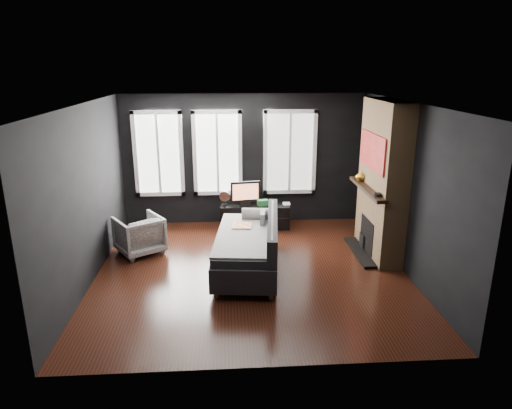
{
  "coord_description": "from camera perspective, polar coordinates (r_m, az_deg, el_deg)",
  "views": [
    {
      "loc": [
        -0.38,
        -6.83,
        3.26
      ],
      "look_at": [
        0.1,
        0.3,
        1.05
      ],
      "focal_mm": 32.0,
      "sensor_mm": 36.0,
      "label": 1
    }
  ],
  "objects": [
    {
      "name": "book",
      "position": [
        9.4,
        3.37,
        0.66
      ],
      "size": [
        0.15,
        0.03,
        0.21
      ],
      "primitive_type": "imported",
      "rotation": [
        0.0,
        0.0,
        -0.08
      ],
      "color": "#A49884",
      "rests_on": "media_console"
    },
    {
      "name": "floor",
      "position": [
        7.58,
        -0.61,
        -8.3
      ],
      "size": [
        5.0,
        5.0,
        0.0
      ],
      "primitive_type": "plane",
      "color": "black",
      "rests_on": "ground"
    },
    {
      "name": "monitor",
      "position": [
        9.32,
        -1.35,
        1.64
      ],
      "size": [
        0.63,
        0.23,
        0.55
      ],
      "primitive_type": null,
      "rotation": [
        0.0,
        0.0,
        0.16
      ],
      "color": "black",
      "rests_on": "media_console"
    },
    {
      "name": "wall_back",
      "position": [
        9.53,
        -1.5,
        5.61
      ],
      "size": [
        5.0,
        0.02,
        2.7
      ],
      "primitive_type": "cube",
      "color": "black",
      "rests_on": "ground"
    },
    {
      "name": "desk_fan",
      "position": [
        9.33,
        -3.93,
        0.83
      ],
      "size": [
        0.25,
        0.25,
        0.31
      ],
      "primitive_type": null,
      "rotation": [
        0.0,
        0.0,
        -0.15
      ],
      "color": "#A9A9A9",
      "rests_on": "media_console"
    },
    {
      "name": "ceiling",
      "position": [
        6.87,
        -0.68,
        12.5
      ],
      "size": [
        5.0,
        5.0,
        0.0
      ],
      "primitive_type": "plane",
      "color": "white",
      "rests_on": "ground"
    },
    {
      "name": "storage_box",
      "position": [
        9.33,
        0.84,
        0.24
      ],
      "size": [
        0.24,
        0.18,
        0.12
      ],
      "primitive_type": "cube",
      "rotation": [
        0.0,
        0.0,
        0.24
      ],
      "color": "#2C7B43",
      "rests_on": "media_console"
    },
    {
      "name": "sofa",
      "position": [
        7.44,
        -1.11,
        -4.92
      ],
      "size": [
        1.3,
        2.26,
        0.93
      ],
      "primitive_type": null,
      "rotation": [
        0.0,
        0.0,
        -0.11
      ],
      "color": "black",
      "rests_on": "floor"
    },
    {
      "name": "fireplace",
      "position": [
        8.13,
        15.54,
        2.95
      ],
      "size": [
        0.7,
        1.62,
        2.7
      ],
      "primitive_type": null,
      "color": "#93724C",
      "rests_on": "floor"
    },
    {
      "name": "mug",
      "position": [
        9.29,
        2.16,
        0.17
      ],
      "size": [
        0.14,
        0.13,
        0.12
      ],
      "primitive_type": "imported",
      "rotation": [
        0.0,
        0.0,
        -0.37
      ],
      "color": "#EA4204",
      "rests_on": "media_console"
    },
    {
      "name": "media_console",
      "position": [
        9.44,
        -0.13,
        -1.45
      ],
      "size": [
        1.44,
        0.52,
        0.49
      ],
      "primitive_type": null,
      "rotation": [
        0.0,
        0.0,
        -0.06
      ],
      "color": "black",
      "rests_on": "floor"
    },
    {
      "name": "mantel_clock",
      "position": [
        7.57,
        15.03,
        1.2
      ],
      "size": [
        0.15,
        0.15,
        0.04
      ],
      "primitive_type": "cylinder",
      "rotation": [
        0.0,
        0.0,
        0.18
      ],
      "color": "black",
      "rests_on": "fireplace"
    },
    {
      "name": "mantel_vase",
      "position": [
        8.47,
        12.95,
        3.51
      ],
      "size": [
        0.24,
        0.25,
        0.18
      ],
      "primitive_type": "imported",
      "rotation": [
        0.0,
        0.0,
        -0.38
      ],
      "color": "#CA8934",
      "rests_on": "fireplace"
    },
    {
      "name": "windows",
      "position": [
        9.33,
        -4.36,
        11.72
      ],
      "size": [
        4.0,
        0.16,
        1.76
      ],
      "primitive_type": null,
      "color": "white",
      "rests_on": "wall_back"
    },
    {
      "name": "armchair",
      "position": [
        8.4,
        -14.41,
        -3.45
      ],
      "size": [
        0.99,
        0.98,
        0.76
      ],
      "primitive_type": "imported",
      "rotation": [
        0.0,
        0.0,
        -2.56
      ],
      "color": "white",
      "rests_on": "floor"
    },
    {
      "name": "wall_left",
      "position": [
        7.4,
        -20.35,
        1.14
      ],
      "size": [
        0.02,
        5.0,
        2.7
      ],
      "primitive_type": "cube",
      "color": "black",
      "rests_on": "ground"
    },
    {
      "name": "stripe_pillow",
      "position": [
        7.85,
        0.84,
        -2.11
      ],
      "size": [
        0.13,
        0.35,
        0.35
      ],
      "primitive_type": "cube",
      "rotation": [
        0.0,
        0.0,
        -0.13
      ],
      "color": "gray",
      "rests_on": "sofa"
    },
    {
      "name": "wall_right",
      "position": [
        7.66,
        18.39,
        1.84
      ],
      "size": [
        0.02,
        5.0,
        2.7
      ],
      "primitive_type": "cube",
      "color": "black",
      "rests_on": "ground"
    }
  ]
}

